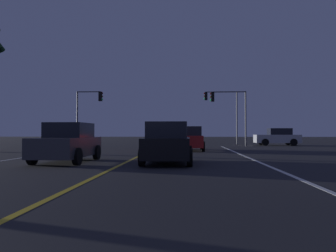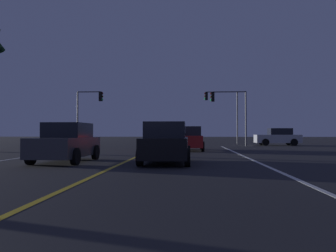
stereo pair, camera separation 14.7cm
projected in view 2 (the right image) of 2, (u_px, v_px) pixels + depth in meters
lane_edge_right at (272, 168)px, 11.55m from camera, size 0.16×36.85×0.01m
lane_center_divider at (113, 167)px, 11.94m from camera, size 0.16×36.85×0.01m
car_crossing_side at (278, 137)px, 32.42m from camera, size 4.30×2.02×1.70m
car_oncoming at (67, 143)px, 14.20m from camera, size 2.02×4.30×1.70m
car_ahead_far at (189, 139)px, 23.24m from camera, size 2.02×4.30×1.70m
car_lead_same_lane at (166, 143)px, 13.60m from camera, size 2.02×4.30×1.70m
traffic_light_near_right at (228, 105)px, 30.46m from camera, size 3.37×0.36×5.12m
traffic_light_near_left at (90, 105)px, 31.35m from camera, size 2.57×0.36×5.23m
traffic_light_far_right at (222, 105)px, 35.96m from camera, size 3.68×0.36×5.80m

